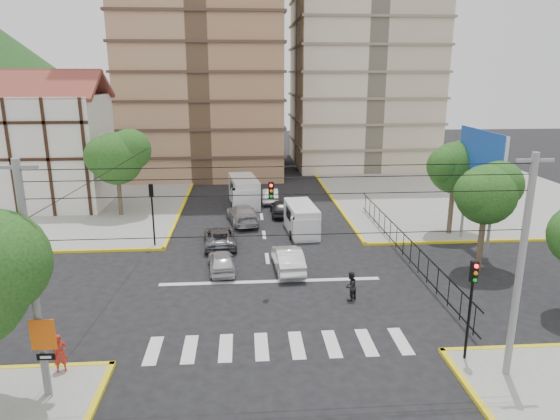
{
  "coord_description": "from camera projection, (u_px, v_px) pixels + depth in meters",
  "views": [
    {
      "loc": [
        -1.43,
        -25.99,
        11.89
      ],
      "look_at": [
        0.67,
        2.52,
        4.0
      ],
      "focal_mm": 32.0,
      "sensor_mm": 36.0,
      "label": 1
    }
  ],
  "objects": [
    {
      "name": "utility_pole_sw",
      "position": [
        33.0,
        281.0,
        17.69
      ],
      "size": [
        1.4,
        0.28,
        9.0
      ],
      "color": "slate",
      "rests_on": "ground"
    },
    {
      "name": "van_right_lane",
      "position": [
        302.0,
        220.0,
        37.84
      ],
      "size": [
        2.33,
        5.08,
        2.22
      ],
      "rotation": [
        0.0,
        0.0,
        0.08
      ],
      "color": "silver",
      "rests_on": "ground"
    },
    {
      "name": "sidewalk_nw",
      "position": [
        43.0,
        205.0,
        46.04
      ],
      "size": [
        26.0,
        26.0,
        0.15
      ],
      "primitive_type": "cube",
      "color": "gray",
      "rests_on": "ground"
    },
    {
      "name": "car_darkgrey_mid_right",
      "position": [
        280.0,
        208.0,
        42.87
      ],
      "size": [
        1.63,
        4.05,
        1.38
      ],
      "primitive_type": "imported",
      "rotation": [
        0.0,
        0.0,
        3.14
      ],
      "color": "#262629",
      "rests_on": "ground"
    },
    {
      "name": "district_sign",
      "position": [
        44.0,
        342.0,
        18.09
      ],
      "size": [
        0.9,
        0.12,
        3.2
      ],
      "color": "slate",
      "rests_on": "ground"
    },
    {
      "name": "traffic_light_hanging",
      "position": [
        273.0,
        198.0,
        24.72
      ],
      "size": [
        18.0,
        9.12,
        0.92
      ],
      "color": "black",
      "rests_on": "ground"
    },
    {
      "name": "tree_park_a",
      "position": [
        488.0,
        192.0,
        29.78
      ],
      "size": [
        4.41,
        3.6,
        6.83
      ],
      "color": "#473828",
      "rests_on": "ground"
    },
    {
      "name": "tudor_building",
      "position": [
        47.0,
        149.0,
        44.73
      ],
      "size": [
        10.8,
        8.05,
        12.23
      ],
      "color": "silver",
      "rests_on": "ground"
    },
    {
      "name": "car_silver_rear_left",
      "position": [
        242.0,
        214.0,
        40.67
      ],
      "size": [
        2.99,
        5.49,
        1.51
      ],
      "primitive_type": "imported",
      "rotation": [
        0.0,
        0.0,
        3.32
      ],
      "color": "#A7A7AB",
      "rests_on": "ground"
    },
    {
      "name": "car_grey_mid_left",
      "position": [
        220.0,
        237.0,
        35.33
      ],
      "size": [
        2.54,
        4.88,
        1.31
      ],
      "primitive_type": "imported",
      "rotation": [
        0.0,
        0.0,
        3.22
      ],
      "color": "slate",
      "rests_on": "ground"
    },
    {
      "name": "tree_park_c",
      "position": [
        456.0,
        165.0,
        36.49
      ],
      "size": [
        4.65,
        3.8,
        7.25
      ],
      "color": "#473828",
      "rests_on": "ground"
    },
    {
      "name": "car_white_rear_right",
      "position": [
        270.0,
        195.0,
        47.23
      ],
      "size": [
        1.63,
        4.18,
        1.36
      ],
      "primitive_type": "imported",
      "rotation": [
        0.0,
        0.0,
        3.09
      ],
      "color": "white",
      "rests_on": "ground"
    },
    {
      "name": "crosswalk_stripes",
      "position": [
        279.0,
        346.0,
        22.48
      ],
      "size": [
        12.0,
        2.4,
        0.01
      ],
      "primitive_type": "cube",
      "color": "silver",
      "rests_on": "ground"
    },
    {
      "name": "car_white_front_right",
      "position": [
        288.0,
        259.0,
        30.88
      ],
      "size": [
        1.86,
        4.65,
        1.5
      ],
      "primitive_type": "imported",
      "rotation": [
        0.0,
        0.0,
        3.2
      ],
      "color": "white",
      "rests_on": "ground"
    },
    {
      "name": "utility_pole_se",
      "position": [
        520.0,
        267.0,
        18.96
      ],
      "size": [
        1.4,
        0.28,
        9.0
      ],
      "color": "slate",
      "rests_on": "ground"
    },
    {
      "name": "tree_tudor",
      "position": [
        117.0,
        156.0,
        41.41
      ],
      "size": [
        5.39,
        4.4,
        7.43
      ],
      "color": "#473828",
      "rests_on": "ground"
    },
    {
      "name": "stop_line",
      "position": [
        270.0,
        281.0,
        29.4
      ],
      "size": [
        13.0,
        0.4,
        0.01
      ],
      "primitive_type": "cube",
      "color": "silver",
      "rests_on": "ground"
    },
    {
      "name": "park_fence",
      "position": [
        402.0,
        257.0,
        33.21
      ],
      "size": [
        0.1,
        22.5,
        1.66
      ],
      "primitive_type": null,
      "color": "black",
      "rests_on": "ground"
    },
    {
      "name": "traffic_light_nw",
      "position": [
        152.0,
        205.0,
        34.36
      ],
      "size": [
        0.28,
        0.22,
        4.4
      ],
      "color": "black",
      "rests_on": "ground"
    },
    {
      "name": "billboard",
      "position": [
        481.0,
        164.0,
        33.44
      ],
      "size": [
        0.36,
        6.2,
        8.1
      ],
      "color": "slate",
      "rests_on": "ground"
    },
    {
      "name": "sidewalk_ne",
      "position": [
        463.0,
        197.0,
        48.87
      ],
      "size": [
        26.0,
        26.0,
        0.15
      ],
      "primitive_type": "cube",
      "color": "gray",
      "rests_on": "ground"
    },
    {
      "name": "car_silver_front_left",
      "position": [
        221.0,
        261.0,
        30.73
      ],
      "size": [
        1.97,
        4.02,
        1.32
      ],
      "primitive_type": "imported",
      "rotation": [
        0.0,
        0.0,
        3.25
      ],
      "color": "silver",
      "rests_on": "ground"
    },
    {
      "name": "traffic_light_se",
      "position": [
        471.0,
        294.0,
        20.47
      ],
      "size": [
        0.28,
        0.22,
        4.4
      ],
      "color": "black",
      "rests_on": "ground"
    },
    {
      "name": "pedestrian_sw_corner",
      "position": [
        60.0,
        353.0,
        20.13
      ],
      "size": [
        0.68,
        0.55,
        1.6
      ],
      "primitive_type": "imported",
      "rotation": [
        0.0,
        0.0,
        0.34
      ],
      "color": "#B3281B",
      "rests_on": "sidewalk_sw"
    },
    {
      "name": "ground",
      "position": [
        272.0,
        290.0,
        28.25
      ],
      "size": [
        160.0,
        160.0,
        0.0
      ],
      "primitive_type": "plane",
      "color": "black",
      "rests_on": "ground"
    },
    {
      "name": "pedestrian_crosswalk",
      "position": [
        350.0,
        286.0,
        26.78
      ],
      "size": [
        0.99,
        0.99,
        1.62
      ],
      "primitive_type": "imported",
      "rotation": [
        0.0,
        0.0,
        3.9
      ],
      "color": "black",
      "rests_on": "ground"
    },
    {
      "name": "van_left_lane",
      "position": [
        244.0,
        192.0,
        45.91
      ],
      "size": [
        2.94,
        5.94,
        2.56
      ],
      "rotation": [
        0.0,
        0.0,
        0.13
      ],
      "color": "silver",
      "rests_on": "ground"
    }
  ]
}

